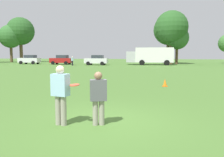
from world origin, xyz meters
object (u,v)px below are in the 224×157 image
at_px(frisbee, 75,85).
at_px(traffic_cone, 165,83).
at_px(bystander_sideline_watcher, 72,60).
at_px(parked_car_center, 97,60).
at_px(parked_car_mid_left, 61,60).
at_px(player_thrower, 60,92).
at_px(box_truck, 151,55).
at_px(player_defender, 98,95).
at_px(parked_car_near_left, 30,59).

bearing_deg(frisbee, traffic_cone, 72.77).
distance_m(frisbee, bystander_sideline_watcher, 35.58).
height_order(frisbee, bystander_sideline_watcher, bystander_sideline_watcher).
bearing_deg(bystander_sideline_watcher, parked_car_center, 37.40).
xyz_separation_m(frisbee, traffic_cone, (2.72, 8.76, -0.92)).
bearing_deg(bystander_sideline_watcher, frisbee, -69.74).
height_order(frisbee, parked_car_mid_left, parked_car_mid_left).
distance_m(player_thrower, parked_car_mid_left, 40.41).
xyz_separation_m(player_thrower, box_truck, (1.54, 38.47, 0.81)).
distance_m(frisbee, box_truck, 38.51).
distance_m(player_thrower, box_truck, 38.51).
bearing_deg(player_defender, box_truck, 89.25).
height_order(player_thrower, player_defender, player_thrower).
bearing_deg(player_thrower, frisbee, -3.04).
bearing_deg(player_defender, frisbee, -160.45).
relative_size(player_thrower, parked_car_center, 0.40).
height_order(player_thrower, parked_car_center, parked_car_center).
height_order(traffic_cone, bystander_sideline_watcher, bystander_sideline_watcher).
distance_m(traffic_cone, parked_car_center, 29.69).
xyz_separation_m(frisbee, parked_car_mid_left, (-15.98, 37.32, -0.22)).
xyz_separation_m(player_defender, traffic_cone, (2.10, 8.54, -0.61)).
bearing_deg(parked_car_near_left, player_defender, -57.85).
bearing_deg(traffic_cone, parked_car_center, 112.56).
height_order(parked_car_mid_left, parked_car_center, same).
relative_size(box_truck, bystander_sideline_watcher, 5.37).
height_order(player_defender, bystander_sideline_watcher, bystander_sideline_watcher).
bearing_deg(parked_car_near_left, parked_car_mid_left, -4.04).
height_order(player_defender, parked_car_near_left, parked_car_near_left).
distance_m(traffic_cone, bystander_sideline_watcher, 28.86).
xyz_separation_m(traffic_cone, parked_car_center, (-11.39, 27.41, 0.69)).
xyz_separation_m(player_defender, parked_car_center, (-9.28, 35.95, 0.08)).
bearing_deg(parked_car_mid_left, frisbee, -66.81).
distance_m(player_defender, parked_car_near_left, 44.41).
xyz_separation_m(traffic_cone, parked_car_mid_left, (-18.70, 28.56, 0.69)).
xyz_separation_m(player_defender, box_truck, (0.50, 38.27, 0.91)).
height_order(traffic_cone, parked_car_mid_left, parked_car_mid_left).
bearing_deg(frisbee, player_thrower, 176.96).
distance_m(traffic_cone, parked_car_near_left, 38.82).
distance_m(frisbee, parked_car_near_left, 44.27).
xyz_separation_m(player_thrower, player_defender, (1.03, 0.20, -0.10)).
relative_size(frisbee, parked_car_mid_left, 0.06).
bearing_deg(parked_car_mid_left, player_defender, -65.90).
relative_size(player_thrower, bystander_sideline_watcher, 1.05).
relative_size(parked_car_near_left, parked_car_center, 1.00).
distance_m(parked_car_mid_left, box_truck, 17.16).
bearing_deg(parked_car_near_left, frisbee, -58.67).
bearing_deg(parked_car_mid_left, parked_car_center, -8.94).
bearing_deg(frisbee, parked_car_mid_left, 113.19).
bearing_deg(player_defender, bystander_sideline_watcher, 111.30).
xyz_separation_m(frisbee, box_truck, (1.12, 38.49, 0.61)).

